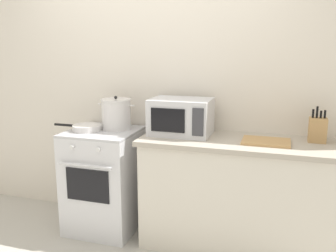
{
  "coord_description": "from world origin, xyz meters",
  "views": [
    {
      "loc": [
        1.14,
        -2.21,
        1.65
      ],
      "look_at": [
        0.25,
        0.6,
        1.0
      ],
      "focal_mm": 39.06,
      "sensor_mm": 36.0,
      "label": 1
    }
  ],
  "objects_px": {
    "microwave": "(181,117)",
    "cutting_board": "(266,142)",
    "stove": "(105,180)",
    "knife_block": "(318,130)",
    "frying_pan": "(86,128)",
    "stock_pot": "(116,114)"
  },
  "relations": [
    {
      "from": "frying_pan",
      "to": "microwave",
      "type": "relative_size",
      "value": 0.9
    },
    {
      "from": "stock_pot",
      "to": "frying_pan",
      "type": "relative_size",
      "value": 0.77
    },
    {
      "from": "microwave",
      "to": "stove",
      "type": "bearing_deg",
      "value": -173.49
    },
    {
      "from": "stove",
      "to": "frying_pan",
      "type": "relative_size",
      "value": 2.04
    },
    {
      "from": "cutting_board",
      "to": "frying_pan",
      "type": "bearing_deg",
      "value": -178.37
    },
    {
      "from": "stove",
      "to": "frying_pan",
      "type": "height_order",
      "value": "frying_pan"
    },
    {
      "from": "knife_block",
      "to": "stock_pot",
      "type": "bearing_deg",
      "value": -178.41
    },
    {
      "from": "stock_pot",
      "to": "knife_block",
      "type": "relative_size",
      "value": 1.25
    },
    {
      "from": "microwave",
      "to": "cutting_board",
      "type": "xyz_separation_m",
      "value": [
        0.7,
        -0.08,
        -0.14
      ]
    },
    {
      "from": "stock_pot",
      "to": "knife_block",
      "type": "bearing_deg",
      "value": 1.59
    },
    {
      "from": "stove",
      "to": "microwave",
      "type": "distance_m",
      "value": 0.93
    },
    {
      "from": "stove",
      "to": "frying_pan",
      "type": "xyz_separation_m",
      "value": [
        -0.14,
        -0.04,
        0.48
      ]
    },
    {
      "from": "cutting_board",
      "to": "knife_block",
      "type": "height_order",
      "value": "knife_block"
    },
    {
      "from": "stove",
      "to": "stock_pot",
      "type": "relative_size",
      "value": 2.64
    },
    {
      "from": "stock_pot",
      "to": "microwave",
      "type": "distance_m",
      "value": 0.6
    },
    {
      "from": "microwave",
      "to": "cutting_board",
      "type": "relative_size",
      "value": 1.39
    },
    {
      "from": "stove",
      "to": "knife_block",
      "type": "xyz_separation_m",
      "value": [
        1.77,
        0.14,
        0.56
      ]
    },
    {
      "from": "stove",
      "to": "stock_pot",
      "type": "xyz_separation_m",
      "value": [
        0.09,
        0.09,
        0.6
      ]
    },
    {
      "from": "knife_block",
      "to": "frying_pan",
      "type": "bearing_deg",
      "value": -174.49
    },
    {
      "from": "stock_pot",
      "to": "cutting_board",
      "type": "bearing_deg",
      "value": -4.1
    },
    {
      "from": "stock_pot",
      "to": "frying_pan",
      "type": "xyz_separation_m",
      "value": [
        -0.23,
        -0.14,
        -0.11
      ]
    },
    {
      "from": "cutting_board",
      "to": "knife_block",
      "type": "relative_size",
      "value": 1.29
    }
  ]
}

